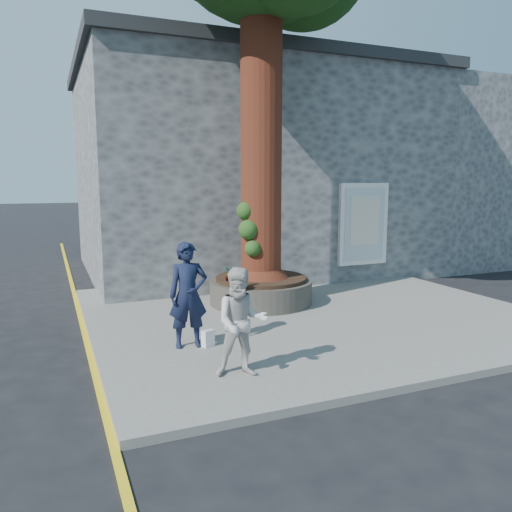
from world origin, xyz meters
name	(u,v)px	position (x,y,z in m)	size (l,w,h in m)	color
ground	(264,337)	(0.00, 0.00, 0.00)	(120.00, 120.00, 0.00)	black
pavement	(309,313)	(1.50, 1.00, 0.06)	(9.00, 8.00, 0.12)	slate
yellow_line	(87,342)	(-3.05, 1.00, 0.00)	(0.10, 30.00, 0.01)	yellow
stone_shop	(246,171)	(2.50, 7.20, 3.16)	(10.30, 8.30, 6.30)	#494B4E
neighbour_shop	(437,177)	(10.50, 7.20, 3.00)	(6.00, 8.00, 6.00)	#494B4E
planter	(261,290)	(0.80, 2.00, 0.41)	(2.30, 2.30, 0.60)	black
man	(188,295)	(-1.50, -0.29, 1.00)	(0.64, 0.42, 1.76)	black
woman	(241,322)	(-1.14, -1.81, 0.90)	(0.76, 0.59, 1.56)	beige
shopping_bag	(208,338)	(-1.21, -0.42, 0.26)	(0.20, 0.12, 0.28)	white
plant_a	(227,273)	(-0.05, 1.86, 0.88)	(0.17, 0.12, 0.32)	gray
plant_b	(240,278)	(-0.03, 1.15, 0.91)	(0.21, 0.20, 0.38)	gray
plant_c	(239,279)	(-0.05, 1.15, 0.89)	(0.18, 0.18, 0.33)	gray
plant_d	(240,280)	(-0.03, 1.15, 0.88)	(0.28, 0.25, 0.32)	gray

